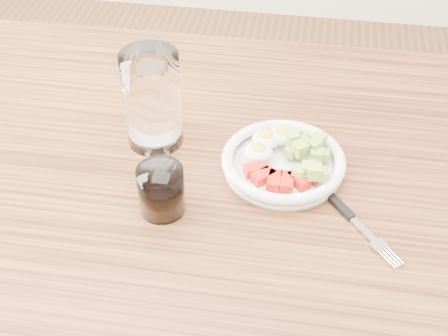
# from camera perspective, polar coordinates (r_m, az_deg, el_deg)

# --- Properties ---
(dining_table) EXTENTS (1.50, 0.90, 0.77)m
(dining_table) POSITION_cam_1_polar(r_m,az_deg,el_deg) (1.04, 0.46, -5.76)
(dining_table) COLOR brown
(dining_table) RESTS_ON ground
(bowl) EXTENTS (0.20, 0.20, 0.05)m
(bowl) POSITION_cam_1_polar(r_m,az_deg,el_deg) (0.99, 5.44, 0.70)
(bowl) COLOR white
(bowl) RESTS_ON dining_table
(fork) EXTENTS (0.14, 0.16, 0.01)m
(fork) POSITION_cam_1_polar(r_m,az_deg,el_deg) (0.95, 10.87, -3.76)
(fork) COLOR black
(fork) RESTS_ON dining_table
(water_glass) EXTENTS (0.09, 0.09, 0.17)m
(water_glass) POSITION_cam_1_polar(r_m,az_deg,el_deg) (1.01, -6.57, 6.23)
(water_glass) COLOR white
(water_glass) RESTS_ON dining_table
(coffee_glass) EXTENTS (0.07, 0.07, 0.08)m
(coffee_glass) POSITION_cam_1_polar(r_m,az_deg,el_deg) (0.91, -5.76, -2.05)
(coffee_glass) COLOR white
(coffee_glass) RESTS_ON dining_table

